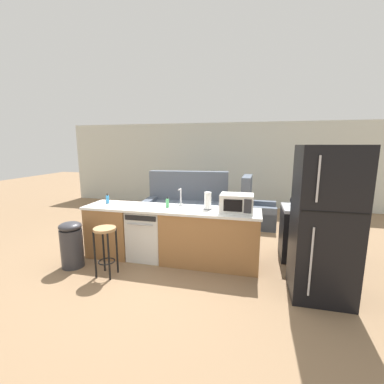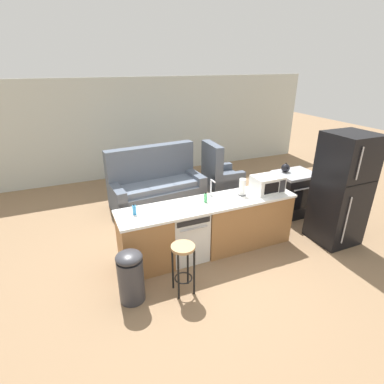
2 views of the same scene
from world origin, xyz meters
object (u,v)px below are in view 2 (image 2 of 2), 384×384
at_px(dishwasher, 186,234).
at_px(paper_towel_roll, 242,187).
at_px(soap_bottle, 206,198).
at_px(dish_soap_bottle, 134,210).
at_px(kettle, 286,168).
at_px(bar_stool, 183,259).
at_px(trash_bin, 131,276).
at_px(couch, 156,187).
at_px(microwave, 267,184).
at_px(armchair, 219,177).
at_px(stove_range, 293,193).
at_px(refrigerator, 341,190).

height_order(dishwasher, paper_towel_roll, paper_towel_roll).
height_order(soap_bottle, dish_soap_bottle, same).
xyz_separation_m(kettle, bar_stool, (-2.78, -1.43, -0.45)).
relative_size(bar_stool, trash_bin, 1.00).
height_order(trash_bin, couch, couch).
xyz_separation_m(microwave, kettle, (0.95, 0.68, -0.05)).
xyz_separation_m(soap_bottle, couch, (-0.21, 2.11, -0.58)).
bearing_deg(couch, dish_soap_bottle, -113.86).
height_order(dishwasher, bar_stool, dishwasher).
distance_m(trash_bin, couch, 3.01).
distance_m(dish_soap_bottle, bar_stool, 1.02).
xyz_separation_m(microwave, dish_soap_bottle, (-2.27, 0.06, -0.07)).
bearing_deg(paper_towel_roll, dishwasher, -177.31).
bearing_deg(trash_bin, paper_towel_roll, 18.00).
bearing_deg(dishwasher, paper_towel_roll, 2.69).
relative_size(paper_towel_roll, bar_stool, 0.38).
relative_size(microwave, paper_towel_roll, 1.77).
bearing_deg(dishwasher, kettle, 15.58).
relative_size(dish_soap_bottle, trash_bin, 0.24).
xyz_separation_m(paper_towel_roll, bar_stool, (-1.37, -0.80, -0.50)).
xyz_separation_m(soap_bottle, armchair, (1.43, 2.21, -0.62)).
bearing_deg(microwave, couch, 122.09).
xyz_separation_m(dish_soap_bottle, armchair, (2.56, 2.18, -0.62)).
bearing_deg(dishwasher, bar_stool, -115.06).
distance_m(stove_range, bar_stool, 3.22).
xyz_separation_m(refrigerator, paper_towel_roll, (-1.58, 0.60, 0.08)).
xyz_separation_m(stove_range, armchair, (-0.82, 1.69, -0.10)).
bearing_deg(armchair, kettle, -67.30).
distance_m(dishwasher, kettle, 2.59).
bearing_deg(armchair, couch, -176.65).
xyz_separation_m(microwave, trash_bin, (-2.52, -0.62, -0.66)).
height_order(dish_soap_bottle, armchair, armchair).
bearing_deg(kettle, bar_stool, -152.87).
distance_m(stove_range, paper_towel_roll, 1.75).
height_order(paper_towel_roll, trash_bin, paper_towel_roll).
bearing_deg(stove_range, kettle, 141.81).
distance_m(microwave, armchair, 2.36).
height_order(stove_range, refrigerator, refrigerator).
relative_size(refrigerator, dish_soap_bottle, 10.93).
bearing_deg(paper_towel_roll, microwave, -6.10).
relative_size(dish_soap_bottle, couch, 0.08).
xyz_separation_m(dish_soap_bottle, bar_stool, (0.43, -0.81, -0.44)).
relative_size(paper_towel_roll, trash_bin, 0.38).
height_order(stove_range, bar_stool, stove_range).
bearing_deg(microwave, armchair, 82.51).
distance_m(soap_bottle, trash_bin, 1.64).
height_order(refrigerator, couch, refrigerator).
bearing_deg(trash_bin, couch, 66.97).
bearing_deg(bar_stool, paper_towel_roll, 30.09).
bearing_deg(trash_bin, dish_soap_bottle, 69.59).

